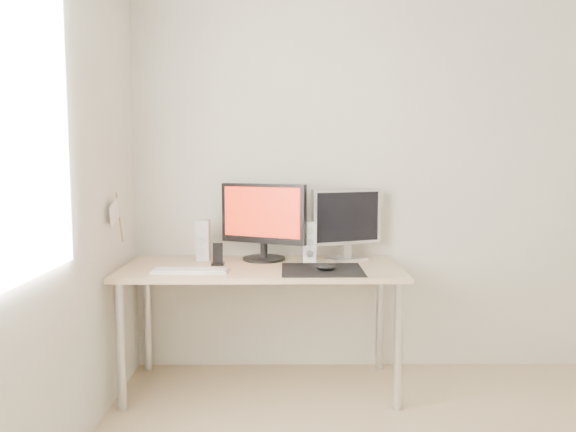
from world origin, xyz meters
name	(u,v)px	position (x,y,z in m)	size (l,w,h in m)	color
wall_back	(410,174)	(0.00, 1.75, 1.25)	(3.50, 3.50, 0.00)	white
mousepad	(322,270)	(-0.59, 1.25, 0.73)	(0.45, 0.40, 0.00)	black
mouse	(326,267)	(-0.57, 1.22, 0.75)	(0.11, 0.07, 0.04)	black
desk	(262,279)	(-0.93, 1.38, 0.65)	(1.60, 0.70, 0.73)	#D1B587
main_monitor	(263,219)	(-0.93, 1.56, 0.98)	(0.52, 0.34, 0.47)	black
second_monitor	(347,220)	(-0.42, 1.58, 0.97)	(0.44, 0.23, 0.43)	silver
speaker_left	(203,240)	(-1.29, 1.56, 0.85)	(0.08, 0.09, 0.24)	silver
speaker_right	(309,241)	(-0.65, 1.51, 0.85)	(0.08, 0.09, 0.24)	white
keyboard	(190,270)	(-1.31, 1.21, 0.74)	(0.43, 0.15, 0.02)	silver
phone_dock	(218,258)	(-1.19, 1.40, 0.77)	(0.07, 0.06, 0.13)	black
pennant	(116,214)	(-1.72, 1.24, 1.05)	(0.01, 0.23, 0.29)	#A57F54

